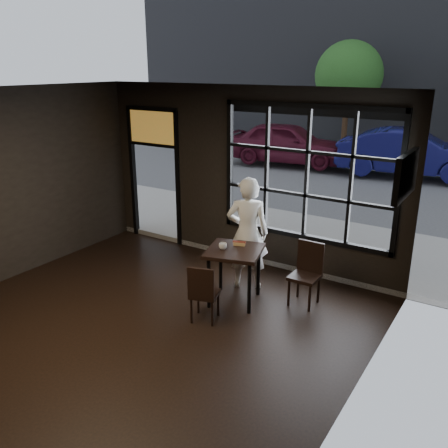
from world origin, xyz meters
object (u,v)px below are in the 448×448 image
Objects in this scene: navy_car at (410,153)px; cafe_table at (234,275)px; chair_near at (205,292)px; man at (248,233)px.

cafe_table is at bearing 169.50° from navy_car.
chair_near is 10.87m from navy_car.
navy_car is at bearing -109.42° from chair_near.
man is (-0.10, 0.57, 0.50)m from cafe_table.
chair_near is 0.20× the size of navy_car.
cafe_table is 0.19× the size of navy_car.
chair_near is at bearing 64.67° from man.
cafe_table is 10.15m from navy_car.
navy_car is (0.43, 10.85, 0.40)m from chair_near.
cafe_table is 0.72m from chair_near.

